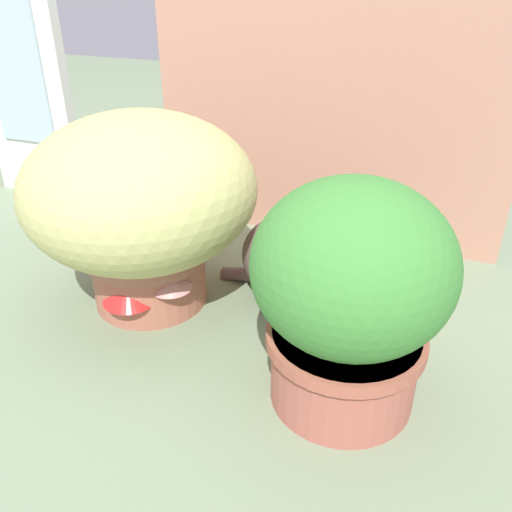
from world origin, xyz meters
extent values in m
plane|color=gray|center=(0.00, 0.00, 0.00)|extent=(6.00, 6.00, 0.00)
cube|color=tan|center=(0.09, 0.55, 0.42)|extent=(0.98, 0.03, 0.84)
cube|color=white|center=(-0.90, 0.55, 0.41)|extent=(0.32, 0.04, 0.82)
cube|color=#ADC3D2|center=(-0.90, 0.52, 0.45)|extent=(0.21, 0.01, 0.52)
cylinder|color=#AE654F|center=(-0.21, 0.08, 0.07)|extent=(0.26, 0.26, 0.14)
cylinder|color=#A76755|center=(-0.21, 0.08, 0.13)|extent=(0.28, 0.28, 0.02)
ellipsoid|color=tan|center=(-0.21, 0.08, 0.28)|extent=(0.51, 0.51, 0.33)
cylinder|color=#AE5D4D|center=(0.29, -0.09, 0.07)|extent=(0.26, 0.26, 0.15)
cylinder|color=#AA5A46|center=(0.29, -0.09, 0.14)|extent=(0.29, 0.29, 0.02)
ellipsoid|color=#3F8837|center=(0.29, -0.09, 0.28)|extent=(0.34, 0.34, 0.30)
ellipsoid|color=#67524E|center=(0.11, 0.19, 0.11)|extent=(0.26, 0.17, 0.22)
ellipsoid|color=gray|center=(0.21, 0.19, 0.10)|extent=(0.07, 0.10, 0.11)
sphere|color=#67524E|center=(0.23, 0.19, 0.23)|extent=(0.11, 0.11, 0.11)
cone|color=#67524E|center=(0.22, 0.22, 0.29)|extent=(0.04, 0.04, 0.04)
cone|color=#67524E|center=(0.23, 0.16, 0.29)|extent=(0.04, 0.04, 0.04)
cylinder|color=#67524E|center=(0.00, 0.23, 0.02)|extent=(0.18, 0.04, 0.07)
cylinder|color=beige|center=(-0.12, 0.01, 0.05)|extent=(0.03, 0.03, 0.09)
cone|color=#DA908F|center=(-0.12, 0.01, 0.11)|extent=(0.10, 0.10, 0.04)
cylinder|color=#E4E7C3|center=(-0.20, -0.02, 0.03)|extent=(0.04, 0.04, 0.06)
cone|color=red|center=(-0.20, -0.02, 0.09)|extent=(0.12, 0.12, 0.06)
camera|label=1|loc=(0.40, -0.87, 0.74)|focal=38.10mm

